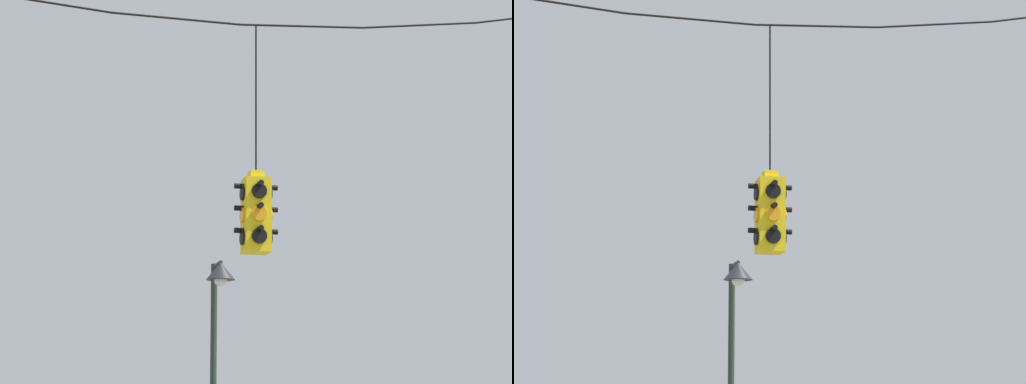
% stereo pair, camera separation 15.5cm
% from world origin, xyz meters
% --- Properties ---
extents(span_wire, '(12.26, 0.03, 0.76)m').
position_xyz_m(span_wire, '(-0.00, 0.27, 7.79)').
color(span_wire, black).
extents(traffic_light_near_right_pole, '(0.58, 0.58, 3.14)m').
position_xyz_m(traffic_light_near_right_pole, '(1.08, 0.27, 4.94)').
color(traffic_light_near_right_pole, yellow).
extents(street_lamp, '(0.53, 0.91, 5.09)m').
position_xyz_m(street_lamp, '(1.69, 5.65, 3.92)').
color(street_lamp, '#233323').
rests_on(street_lamp, ground_plane).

